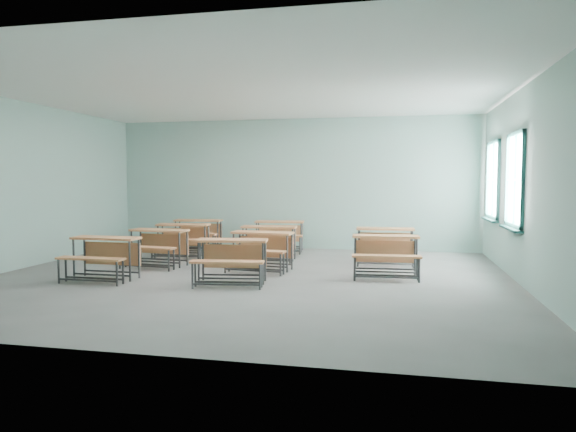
% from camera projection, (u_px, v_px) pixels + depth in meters
% --- Properties ---
extents(room, '(9.04, 8.04, 3.24)m').
position_uv_depth(room, '(252.00, 186.00, 8.82)').
color(room, gray).
rests_on(room, ground).
extents(desk_unit_r0c0, '(1.17, 0.79, 0.72)m').
position_uv_depth(desk_unit_r0c0, '(103.00, 251.00, 8.70)').
color(desk_unit_r0c0, '#C67847').
rests_on(desk_unit_r0c0, ground).
extents(desk_unit_r0c1, '(1.25, 0.93, 0.72)m').
position_uv_depth(desk_unit_r0c1, '(231.00, 254.00, 8.36)').
color(desk_unit_r0c1, '#C67847').
rests_on(desk_unit_r0c1, ground).
extents(desk_unit_r1c0, '(1.22, 0.88, 0.72)m').
position_uv_depth(desk_unit_r1c0, '(157.00, 242.00, 10.06)').
color(desk_unit_r1c0, '#C67847').
rests_on(desk_unit_r1c0, ground).
extents(desk_unit_r1c1, '(1.22, 0.87, 0.72)m').
position_uv_depth(desk_unit_r1c1, '(261.00, 245.00, 9.59)').
color(desk_unit_r1c1, '#C67847').
rests_on(desk_unit_r1c1, ground).
extents(desk_unit_r1c2, '(1.20, 0.85, 0.72)m').
position_uv_depth(desk_unit_r1c2, '(386.00, 249.00, 8.96)').
color(desk_unit_r1c2, '#C67847').
rests_on(desk_unit_r1c2, ground).
extents(desk_unit_r2c0, '(1.24, 0.90, 0.72)m').
position_uv_depth(desk_unit_r2c0, '(182.00, 235.00, 11.33)').
color(desk_unit_r2c0, '#C67847').
rests_on(desk_unit_r2c0, ground).
extents(desk_unit_r2c1, '(1.20, 0.84, 0.72)m').
position_uv_depth(desk_unit_r2c1, '(268.00, 238.00, 10.77)').
color(desk_unit_r2c1, '#C67847').
rests_on(desk_unit_r2c1, ground).
extents(desk_unit_r2c2, '(1.18, 0.81, 0.72)m').
position_uv_depth(desk_unit_r2c2, '(385.00, 240.00, 10.35)').
color(desk_unit_r2c2, '#C67847').
rests_on(desk_unit_r2c2, ground).
extents(desk_unit_r3c0, '(1.21, 0.86, 0.72)m').
position_uv_depth(desk_unit_r3c0, '(197.00, 229.00, 12.56)').
color(desk_unit_r3c0, '#C67847').
rests_on(desk_unit_r3c0, ground).
extents(desk_unit_r3c1, '(1.23, 0.90, 0.72)m').
position_uv_depth(desk_unit_r3c1, '(279.00, 231.00, 12.13)').
color(desk_unit_r3c1, '#C67847').
rests_on(desk_unit_r3c1, ground).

